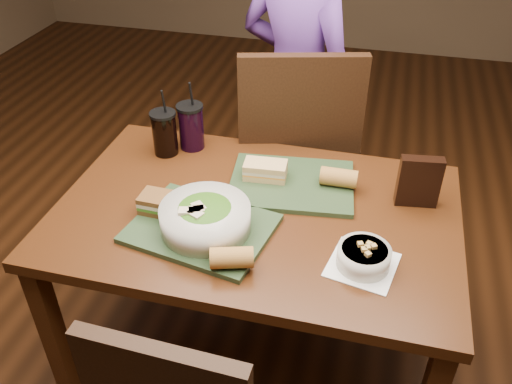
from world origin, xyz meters
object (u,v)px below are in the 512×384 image
cup_berry (191,126)px  chip_bag (419,182)px  diner (296,85)px  salad_bowl (205,217)px  tray_near (201,228)px  soup_bowl (364,257)px  baguette_near (232,258)px  sandwich_near (160,203)px  cup_cola (165,133)px  sandwich_far (265,170)px  baguette_far (339,177)px  dining_table (256,231)px  chair_far (303,155)px  tray_far (292,184)px

cup_berry → chip_bag: size_ratio=1.55×
diner → salad_bowl: 1.06m
tray_near → soup_bowl: size_ratio=1.94×
diner → baguette_near: (0.04, -1.19, 0.01)m
sandwich_near → cup_cola: size_ratio=0.49×
tray_near → baguette_near: baguette_near is taller
sandwich_far → baguette_near: bearing=-88.4°
baguette_far → dining_table: bearing=-143.8°
tray_near → cup_cola: (-0.28, 0.40, 0.08)m
chair_far → tray_near: chair_far is taller
tray_near → sandwich_far: 0.34m
diner → chair_far: bearing=127.7°
tray_far → cup_cola: 0.52m
chair_far → cup_berry: size_ratio=4.05×
sandwich_far → diner: bearing=92.4°
salad_bowl → baguette_far: size_ratio=2.21×
salad_bowl → baguette_near: salad_bowl is taller
diner → soup_bowl: (0.40, -1.08, -0.00)m
chair_far → diner: size_ratio=0.70×
salad_bowl → chip_bag: chip_bag is taller
chair_far → sandwich_far: (-0.07, -0.42, 0.19)m
diner → tray_near: 1.05m
soup_bowl → cup_berry: bearing=144.1°
tray_far → sandwich_near: size_ratio=3.29×
soup_bowl → sandwich_far: size_ratio=1.43×
baguette_near → chip_bag: (0.50, 0.45, 0.04)m
diner → baguette_near: diner is taller
salad_bowl → cup_berry: (-0.22, 0.48, 0.02)m
salad_bowl → sandwich_near: 0.18m
chair_far → tray_near: size_ratio=2.62×
sandwich_near → chip_bag: size_ratio=0.73×
chair_far → tray_near: 0.77m
dining_table → tray_near: (-0.14, -0.15, 0.10)m
diner → tray_near: bearing=105.4°
tray_far → cup_cola: size_ratio=1.61×
dining_table → chip_bag: (0.50, 0.16, 0.18)m
chair_far → soup_bowl: 0.84m
salad_bowl → baguette_near: bearing=-48.2°
dining_table → baguette_near: baguette_near is taller
salad_bowl → cup_cola: (-0.30, 0.41, 0.02)m
tray_near → cup_berry: (-0.20, 0.47, 0.08)m
baguette_near → cup_berry: (-0.34, 0.61, 0.04)m
chip_bag → dining_table: bearing=-169.9°
sandwich_near → cup_cola: cup_cola is taller
soup_bowl → cup_berry: (-0.69, 0.50, 0.05)m
baguette_far → cup_cola: (-0.66, 0.08, 0.04)m
tray_far → baguette_near: bearing=-100.4°
tray_far → cup_berry: size_ratio=1.55×
dining_table → tray_near: tray_near is taller
chair_far → soup_bowl: size_ratio=5.08×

